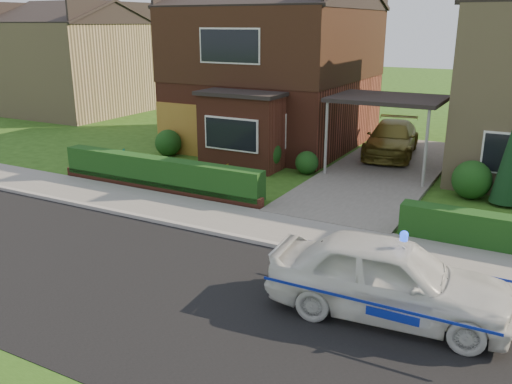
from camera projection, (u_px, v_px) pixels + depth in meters
The scene contains 21 objects.
ground at pixel (224, 307), 10.42m from camera, with size 120.00×120.00×0.00m, color #264A13.
road at pixel (224, 307), 10.42m from camera, with size 60.00×6.00×0.02m, color black.
kerb at pixel (290, 249), 12.96m from camera, with size 60.00×0.16×0.12m, color #9E9993.
sidewalk at pixel (308, 234), 13.85m from camera, with size 60.00×2.00×0.10m, color slate.
driveway at pixel (383, 172), 19.64m from camera, with size 3.80×12.00×0.12m, color #666059.
house_left at pixel (276, 57), 23.57m from camera, with size 7.50×9.53×7.25m.
carport_link at pixel (388, 100), 18.82m from camera, with size 3.80×3.00×2.77m.
garage_door at pixel (179, 129), 22.20m from camera, with size 2.20×0.10×2.10m, color olive.
dwarf_wall at pixel (157, 187), 17.44m from camera, with size 7.70×0.25×0.36m, color brown.
hedge_left at pixel (160, 191), 17.62m from camera, with size 7.50×0.55×0.90m, color #133D14.
shrub_left_far at pixel (168, 143), 22.08m from camera, with size 1.08×1.08×1.08m, color #133D14.
shrub_left_mid at pixel (264, 153), 19.84m from camera, with size 1.32×1.32×1.32m, color #133D14.
shrub_left_near at pixel (307, 163), 19.44m from camera, with size 0.84×0.84×0.84m, color #133D14.
shrub_right_near at pixel (472, 180), 16.68m from camera, with size 1.20×1.20×1.20m, color #133D14.
conifer_a at pixel (510, 163), 15.85m from camera, with size 0.90×0.90×2.60m, color black.
neighbour_left at pixel (77, 69), 32.14m from camera, with size 6.50×7.00×5.20m, color tan.
police_car at pixel (389, 278), 9.92m from camera, with size 4.07×4.55×1.67m.
driveway_car at pixel (392, 139), 21.68m from camera, with size 1.85×4.54×1.32m, color olive.
potted_plant_a at pixel (123, 158), 20.38m from camera, with size 0.36×0.24×0.68m, color gray.
potted_plant_b at pixel (224, 174), 18.19m from camera, with size 0.32×0.40×0.72m, color gray.
potted_plant_c at pixel (257, 189), 16.47m from camera, with size 0.43×0.43×0.76m, color gray.
Camera 1 is at (4.95, -7.87, 5.23)m, focal length 38.00 mm.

